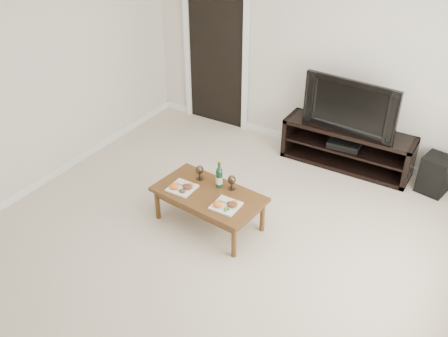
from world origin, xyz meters
TOP-DOWN VIEW (x-y plane):
  - floor at (0.00, 0.00)m, footprint 5.50×5.50m
  - back_wall at (0.00, 2.77)m, footprint 5.00×0.04m
  - doorway at (-1.55, 2.73)m, footprint 0.90×0.02m
  - media_console at (0.58, 2.50)m, footprint 1.66×0.45m
  - television at (0.58, 2.50)m, footprint 1.20×0.26m
  - av_receiver at (0.55, 2.48)m, footprint 0.42×0.33m
  - subwoofer at (1.69, 2.48)m, footprint 0.37×0.37m
  - coffee_table at (-0.29, 0.54)m, footprint 1.24×0.76m
  - plate_left at (-0.58, 0.45)m, footprint 0.27×0.27m
  - plate_right at (-0.01, 0.42)m, footprint 0.27×0.27m
  - wine_bottle at (-0.26, 0.70)m, footprint 0.07×0.07m
  - goblet_left at (-0.52, 0.71)m, footprint 0.09×0.09m
  - goblet_right at (-0.12, 0.73)m, footprint 0.09×0.09m

SIDE VIEW (x-z plane):
  - floor at x=0.00m, z-range 0.00..0.00m
  - coffee_table at x=-0.29m, z-range 0.00..0.42m
  - subwoofer at x=1.69m, z-range 0.00..0.47m
  - media_console at x=0.58m, z-range 0.00..0.55m
  - av_receiver at x=0.55m, z-range 0.29..0.36m
  - plate_left at x=-0.58m, z-range 0.42..0.49m
  - plate_right at x=-0.01m, z-range 0.42..0.49m
  - goblet_left at x=-0.52m, z-range 0.42..0.59m
  - goblet_right at x=-0.12m, z-range 0.42..0.59m
  - wine_bottle at x=-0.26m, z-range 0.42..0.77m
  - television at x=0.58m, z-range 0.55..1.24m
  - doorway at x=-1.55m, z-range 0.00..2.05m
  - back_wall at x=0.00m, z-range 0.00..2.60m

